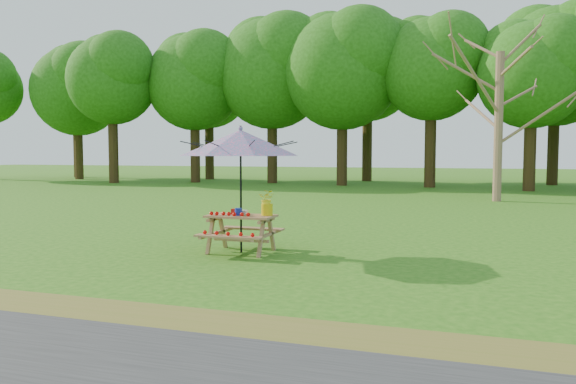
% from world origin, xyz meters
% --- Properties ---
extents(ground, '(120.00, 120.00, 0.00)m').
position_xyz_m(ground, '(0.00, 0.00, 0.00)').
color(ground, '#266313').
rests_on(ground, ground).
extents(treeline, '(60.00, 12.00, 16.00)m').
position_xyz_m(treeline, '(0.00, 22.00, 8.00)').
color(treeline, '#1E550E').
rests_on(treeline, ground).
extents(picnic_table, '(1.20, 1.32, 0.67)m').
position_xyz_m(picnic_table, '(2.54, 1.29, 0.33)').
color(picnic_table, '#A6764B').
rests_on(picnic_table, ground).
extents(patio_umbrella, '(2.45, 2.45, 2.25)m').
position_xyz_m(patio_umbrella, '(2.54, 1.29, 1.95)').
color(patio_umbrella, black).
rests_on(patio_umbrella, ground).
extents(produce_bins, '(0.26, 0.38, 0.13)m').
position_xyz_m(produce_bins, '(2.49, 1.32, 0.72)').
color(produce_bins, red).
rests_on(produce_bins, picnic_table).
extents(tomatoes_row, '(0.77, 0.13, 0.07)m').
position_xyz_m(tomatoes_row, '(2.39, 1.11, 0.71)').
color(tomatoes_row, red).
rests_on(tomatoes_row, picnic_table).
extents(flower_bucket, '(0.31, 0.28, 0.45)m').
position_xyz_m(flower_bucket, '(3.00, 1.39, 0.91)').
color(flower_bucket, yellow).
rests_on(flower_bucket, picnic_table).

